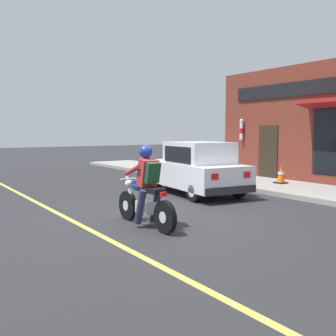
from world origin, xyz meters
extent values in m
plane|color=#2B2B2D|center=(0.00, 0.00, 0.00)|extent=(80.00, 80.00, 0.00)
cube|color=#9E9B93|center=(5.49, 3.00, 0.07)|extent=(2.60, 22.00, 0.14)
cube|color=#D1C64C|center=(-1.80, 3.00, 0.00)|extent=(0.12, 19.80, 0.01)
cube|color=#2D2319|center=(6.77, 3.18, 1.05)|extent=(0.04, 0.90, 2.10)
cylinder|color=white|center=(6.69, 4.52, 1.90)|extent=(0.14, 0.14, 0.70)
cylinder|color=red|center=(6.69, 4.52, 1.90)|extent=(0.15, 0.15, 0.20)
sphere|color=silver|center=(6.69, 4.52, 2.30)|extent=(0.16, 0.16, 0.16)
cylinder|color=black|center=(-0.77, 0.38, 0.31)|extent=(0.11, 0.62, 0.62)
cylinder|color=silver|center=(-0.77, 0.38, 0.31)|extent=(0.12, 0.22, 0.22)
cylinder|color=black|center=(-0.76, -1.02, 0.31)|extent=(0.11, 0.62, 0.62)
cylinder|color=silver|center=(-0.76, -1.02, 0.31)|extent=(0.12, 0.22, 0.22)
cube|color=silver|center=(-0.76, -0.37, 0.39)|extent=(0.28, 0.40, 0.24)
ellipsoid|color=#1E3899|center=(-0.77, -0.12, 0.80)|extent=(0.31, 0.52, 0.24)
cube|color=black|center=(-0.76, -0.60, 0.76)|extent=(0.27, 0.56, 0.10)
cylinder|color=silver|center=(-0.77, 0.28, 0.62)|extent=(0.07, 0.33, 0.68)
cylinder|color=silver|center=(-0.77, 0.16, 0.91)|extent=(0.56, 0.05, 0.04)
sphere|color=silver|center=(-0.77, 0.33, 0.79)|extent=(0.16, 0.16, 0.16)
cylinder|color=silver|center=(-0.60, -0.77, 0.29)|extent=(0.09, 0.55, 0.08)
cube|color=red|center=(-0.76, -0.97, 0.73)|extent=(0.12, 0.06, 0.08)
cylinder|color=#282D4C|center=(-0.94, -0.45, 0.43)|extent=(0.14, 0.35, 0.71)
cylinder|color=#282D4C|center=(-0.58, -0.44, 0.43)|extent=(0.14, 0.35, 0.71)
cube|color=#B23333|center=(-0.76, -0.42, 1.08)|extent=(0.34, 0.33, 0.57)
cylinder|color=#B23333|center=(-0.97, -0.19, 1.12)|extent=(0.10, 0.52, 0.26)
cylinder|color=#B23333|center=(-0.57, -0.18, 1.12)|extent=(0.10, 0.52, 0.26)
sphere|color=navy|center=(-0.76, -0.36, 1.49)|extent=(0.26, 0.26, 0.26)
cube|color=#1E4728|center=(-0.76, -0.58, 1.10)|extent=(0.28, 0.24, 0.42)
cylinder|color=black|center=(2.01, 3.62, 0.30)|extent=(0.25, 0.62, 0.60)
cylinder|color=silver|center=(2.01, 3.62, 0.30)|extent=(0.24, 0.35, 0.33)
cylinder|color=black|center=(3.44, 3.44, 0.30)|extent=(0.25, 0.62, 0.60)
cylinder|color=silver|center=(3.44, 3.44, 0.30)|extent=(0.24, 0.35, 0.33)
cylinder|color=black|center=(1.71, 1.24, 0.30)|extent=(0.25, 0.62, 0.60)
cylinder|color=silver|center=(1.71, 1.24, 0.30)|extent=(0.24, 0.35, 0.33)
cylinder|color=black|center=(3.14, 1.06, 0.30)|extent=(0.25, 0.62, 0.60)
cylinder|color=silver|center=(3.14, 1.06, 0.30)|extent=(0.24, 0.35, 0.33)
cube|color=silver|center=(2.58, 2.34, 0.60)|extent=(2.09, 3.88, 0.70)
cube|color=silver|center=(2.55, 2.09, 1.24)|extent=(1.67, 2.07, 0.66)
cube|color=black|center=(2.65, 2.96, 1.19)|extent=(1.36, 0.51, 0.51)
cube|color=black|center=(1.83, 2.19, 1.22)|extent=(0.22, 1.51, 0.46)
cube|color=black|center=(3.26, 2.00, 1.22)|extent=(0.22, 1.51, 0.46)
cube|color=silver|center=(2.31, 4.25, 0.72)|extent=(0.24, 0.07, 0.14)
cube|color=red|center=(1.84, 0.56, 0.74)|extent=(0.20, 0.06, 0.16)
cube|color=silver|center=(3.31, 4.12, 0.72)|extent=(0.24, 0.07, 0.14)
cube|color=red|center=(2.85, 0.43, 0.74)|extent=(0.20, 0.06, 0.16)
cube|color=#28282B|center=(2.81, 4.16, 0.35)|extent=(1.61, 0.32, 0.20)
cube|color=#28282B|center=(2.35, 0.53, 0.35)|extent=(1.61, 0.32, 0.20)
cube|color=black|center=(5.80, 1.74, 0.16)|extent=(0.36, 0.36, 0.04)
cone|color=orange|center=(5.80, 1.74, 0.46)|extent=(0.28, 0.28, 0.56)
cylinder|color=white|center=(5.80, 1.74, 0.48)|extent=(0.20, 0.20, 0.08)
camera|label=1|loc=(-4.73, -6.93, 1.89)|focal=42.00mm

